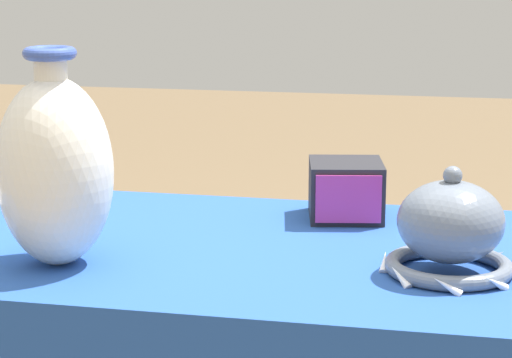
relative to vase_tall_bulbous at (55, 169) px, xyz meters
name	(u,v)px	position (x,y,z in m)	size (l,w,h in m)	color
display_table	(260,302)	(0.27, 0.12, -0.22)	(1.34, 0.61, 0.73)	#38383D
vase_tall_bulbous	(55,169)	(0.00, 0.00, 0.00)	(0.17, 0.17, 0.31)	white
vase_dome_bell	(450,232)	(0.55, 0.07, -0.08)	(0.19, 0.19, 0.16)	slate
mosaic_tile_box	(346,190)	(0.37, 0.34, -0.09)	(0.14, 0.15, 0.10)	#232328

